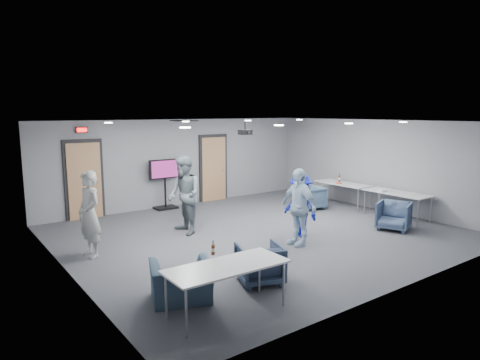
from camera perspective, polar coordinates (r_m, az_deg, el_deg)
floor at (r=10.57m, az=2.61°, el=-7.03°), size 9.00×9.00×0.00m
ceiling at (r=10.16m, az=2.73°, el=7.76°), size 9.00×9.00×0.00m
wall_back at (r=13.60m, az=-7.94°, el=2.33°), size 9.00×0.02×2.70m
wall_front at (r=7.64m, az=21.83°, el=-3.57°), size 9.00×0.02×2.70m
wall_left at (r=8.28m, az=-22.43°, el=-2.65°), size 0.02×8.00×2.70m
wall_right at (r=13.53m, az=17.71°, el=1.95°), size 0.02×8.00×2.70m
door_left at (r=12.48m, az=-20.04°, el=-0.06°), size 1.06×0.17×2.24m
door_right at (r=14.20m, az=-3.56°, el=1.54°), size 1.06×0.17×2.24m
exit_sign at (r=12.33m, az=-20.36°, el=6.28°), size 0.32×0.08×0.16m
hvac_diffuser at (r=12.22m, az=-7.48°, el=7.85°), size 0.60×0.60×0.03m
downlights at (r=10.16m, az=2.73°, el=7.67°), size 6.18×3.78×0.02m
person_a at (r=9.18m, az=-19.44°, el=-4.34°), size 0.54×0.71×1.77m
person_b at (r=10.36m, az=-7.46°, el=-2.01°), size 0.81×0.99×1.91m
person_c at (r=9.53m, az=7.79°, el=-3.57°), size 0.43×1.01×1.72m
person_d at (r=10.21m, az=8.09°, el=-3.37°), size 0.60×0.99×1.50m
chair_right_a at (r=13.21m, az=9.38°, el=-2.32°), size 0.86×0.84×0.69m
chair_right_c at (r=11.42m, az=19.81°, el=-4.51°), size 1.02×1.01×0.71m
chair_front_a at (r=7.54m, az=2.64°, el=-11.04°), size 0.94×0.96×0.68m
chair_front_b at (r=6.93m, az=-7.81°, el=-13.30°), size 1.18×1.11×0.62m
table_right_a at (r=13.73m, az=13.62°, el=-0.58°), size 0.74×1.78×0.73m
table_right_b at (r=12.61m, az=20.20°, el=-1.74°), size 0.76×1.84×0.73m
table_front_left at (r=6.36m, az=-1.76°, el=-11.66°), size 1.84×0.79×0.73m
bottle_front at (r=6.76m, az=-3.60°, el=-9.22°), size 0.06×0.06×0.23m
bottle_right at (r=13.98m, az=13.11°, el=0.21°), size 0.07×0.07×0.27m
snack_box at (r=13.56m, az=13.00°, el=-0.40°), size 0.19×0.14×0.04m
wrapper at (r=12.57m, az=18.41°, el=-1.34°), size 0.24×0.17×0.06m
tv_stand at (r=13.14m, az=-9.96°, el=-0.12°), size 0.99×0.47×1.52m
projector at (r=11.31m, az=0.70°, el=6.41°), size 0.39×0.36×0.35m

